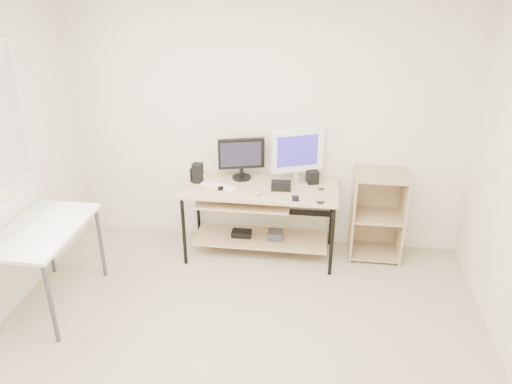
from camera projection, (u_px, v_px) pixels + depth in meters
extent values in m
cube|color=#B9A98E|center=(232.00, 372.00, 3.66)|extent=(4.00, 4.00, 0.01)
cube|color=white|center=(265.00, 122.00, 4.91)|extent=(4.00, 0.01, 2.60)
cube|color=#D6B387|center=(260.00, 188.00, 4.84)|extent=(1.50, 0.65, 0.03)
cube|color=#D6B387|center=(244.00, 200.00, 4.86)|extent=(0.90, 0.49, 0.02)
cube|color=#D6B387|center=(261.00, 238.00, 5.13)|extent=(1.35, 0.46, 0.02)
cube|color=black|center=(239.00, 199.00, 4.86)|extent=(0.33, 0.22, 0.01)
cylinder|color=black|center=(264.00, 202.00, 4.78)|extent=(0.14, 0.01, 0.01)
cube|color=#404043|center=(275.00, 235.00, 5.09)|extent=(0.15, 0.15, 0.08)
cube|color=black|center=(242.00, 233.00, 5.14)|extent=(0.20, 0.12, 0.06)
cylinder|color=black|center=(184.00, 232.00, 4.83)|extent=(0.04, 0.04, 0.72)
cylinder|color=black|center=(198.00, 206.00, 5.34)|extent=(0.04, 0.04, 0.72)
cylinder|color=black|center=(332.00, 242.00, 4.65)|extent=(0.04, 0.04, 0.72)
cylinder|color=black|center=(332.00, 214.00, 5.16)|extent=(0.04, 0.04, 0.72)
cube|color=white|center=(42.00, 230.00, 4.09)|extent=(0.60, 1.00, 0.03)
cylinder|color=#404043|center=(48.00, 239.00, 4.70)|extent=(0.04, 0.04, 0.72)
cylinder|color=#404043|center=(51.00, 304.00, 3.81)|extent=(0.04, 0.04, 0.72)
cylinder|color=#404043|center=(101.00, 243.00, 4.63)|extent=(0.04, 0.04, 0.72)
cube|color=tan|center=(352.00, 214.00, 4.96)|extent=(0.02, 0.40, 0.90)
cube|color=tan|center=(402.00, 217.00, 4.90)|extent=(0.02, 0.40, 0.90)
cube|color=tan|center=(376.00, 207.00, 5.10)|extent=(0.50, 0.02, 0.90)
cube|color=tan|center=(373.00, 251.00, 5.10)|extent=(0.46, 0.38, 0.02)
cube|color=tan|center=(377.00, 216.00, 4.93)|extent=(0.46, 0.38, 0.02)
cube|color=tan|center=(382.00, 176.00, 4.75)|extent=(0.46, 0.38, 0.02)
cylinder|color=black|center=(242.00, 177.00, 5.02)|extent=(0.19, 0.19, 0.02)
cylinder|color=black|center=(242.00, 172.00, 5.00)|extent=(0.04, 0.04, 0.10)
cube|color=black|center=(241.00, 153.00, 4.91)|extent=(0.45, 0.17, 0.31)
cube|color=black|center=(241.00, 154.00, 4.89)|extent=(0.38, 0.11, 0.24)
cube|color=silver|center=(297.00, 181.00, 4.94)|extent=(0.19, 0.16, 0.02)
cylinder|color=silver|center=(297.00, 176.00, 4.92)|extent=(0.05, 0.05, 0.10)
cube|color=white|center=(298.00, 150.00, 4.80)|extent=(0.50, 0.24, 0.43)
cube|color=#2D249F|center=(298.00, 151.00, 4.78)|extent=(0.41, 0.17, 0.35)
cube|color=white|center=(219.00, 186.00, 4.85)|extent=(0.38, 0.25, 0.01)
ellipsoid|color=#B5B5BA|center=(258.00, 192.00, 4.68)|extent=(0.09, 0.11, 0.03)
cube|color=black|center=(281.00, 186.00, 4.75)|extent=(0.19, 0.09, 0.09)
cube|color=black|center=(198.00, 179.00, 4.92)|extent=(0.09, 0.09, 0.08)
cube|color=black|center=(198.00, 169.00, 4.88)|extent=(0.10, 0.10, 0.12)
cube|color=black|center=(312.00, 177.00, 4.89)|extent=(0.14, 0.14, 0.13)
cube|color=black|center=(194.00, 175.00, 4.91)|extent=(0.08, 0.06, 0.15)
cylinder|color=black|center=(221.00, 188.00, 4.77)|extent=(0.06, 0.06, 0.02)
cube|color=black|center=(295.00, 198.00, 4.59)|extent=(0.08, 0.12, 0.01)
cylinder|color=#AA734C|center=(320.00, 203.00, 4.51)|extent=(0.10, 0.10, 0.01)
cylinder|color=white|center=(321.00, 196.00, 4.49)|extent=(0.08, 0.08, 0.13)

